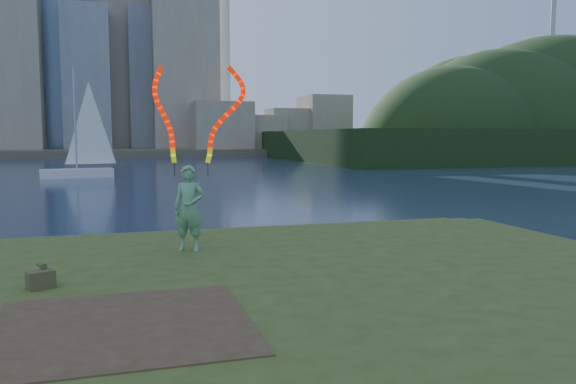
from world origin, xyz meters
name	(u,v)px	position (x,y,z in m)	size (l,w,h in m)	color
ground	(241,302)	(0.00, 0.00, 0.00)	(320.00, 320.00, 0.00)	#1A2741
grassy_knoll	(271,322)	(0.00, -2.30, 0.34)	(20.00, 18.00, 0.80)	#3B4B1B
dirt_patch	(122,325)	(-2.20, -3.20, 0.81)	(3.20, 3.00, 0.02)	#47331E
far_shore	(132,151)	(0.00, 95.00, 0.60)	(320.00, 40.00, 1.20)	brown
wooded_hill	(545,157)	(59.57, 59.96, 0.16)	(78.00, 50.00, 63.00)	black
woman_with_ribbons	(189,185)	(-0.80, 1.34, 2.19)	(1.97, 0.85, 4.16)	#1B7A34
canvas_bag	(41,278)	(-3.42, -0.97, 0.96)	(0.47, 0.53, 0.38)	#464324
sailboat	(80,159)	(-5.12, 35.99, 1.47)	(5.70, 2.52, 8.54)	silver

